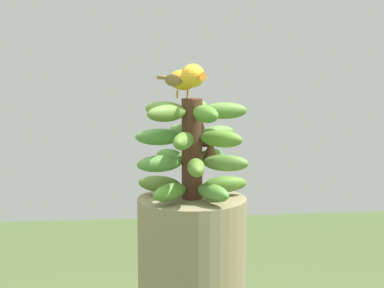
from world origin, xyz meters
name	(u,v)px	position (x,y,z in m)	size (l,w,h in m)	color
banana_bunch	(193,149)	(0.00, 0.00, 1.21)	(0.29, 0.29, 0.25)	#4C2D1E
perched_bird	(186,78)	(0.01, 0.01, 1.38)	(0.19, 0.11, 0.08)	#C68933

